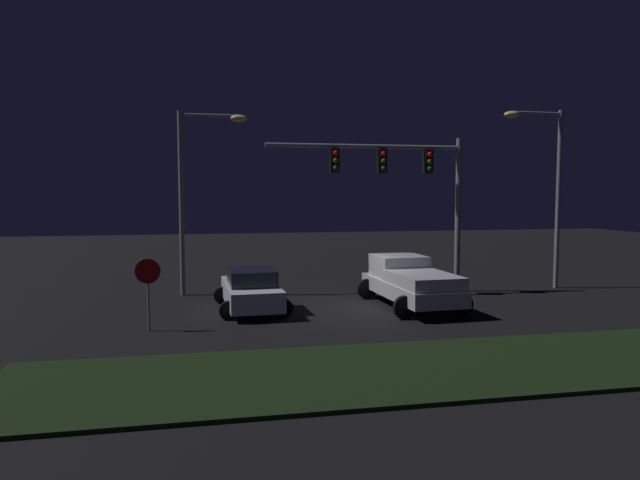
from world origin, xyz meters
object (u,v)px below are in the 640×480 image
Objects in this scene: traffic_signal_gantry at (404,176)px; street_lamp_right at (547,176)px; street_lamp_left at (196,178)px; stop_sign at (148,281)px; pickup_truck at (409,280)px; car_sedan at (251,290)px.

street_lamp_right is (6.53, -0.09, 0.05)m from traffic_signal_gantry.
stop_sign is at bearing -103.01° from street_lamp_left.
traffic_signal_gantry is 8.57m from street_lamp_left.
traffic_signal_gantry reaches higher than pickup_truck.
street_lamp_right is at bearing -82.25° from car_sedan.
pickup_truck is 2.46× the size of stop_sign.
car_sedan is 13.93m from street_lamp_right.
traffic_signal_gantry is 3.73× the size of stop_sign.
stop_sign is at bearing 125.47° from car_sedan.
street_lamp_left is 15.05m from street_lamp_right.
street_lamp_right is 17.44m from stop_sign.
pickup_truck is 9.43m from stop_sign.
pickup_truck is 0.70× the size of street_lamp_right.
street_lamp_left is at bearing 170.50° from traffic_signal_gantry.
street_lamp_right is at bearing -0.79° from traffic_signal_gantry.
street_lamp_left is at bearing 59.28° from pickup_truck.
traffic_signal_gantry is at bearing -9.50° from street_lamp_left.
pickup_truck is at bearing -28.16° from street_lamp_left.
stop_sign is (-3.34, -2.55, 0.82)m from car_sedan.
stop_sign is at bearing -153.82° from traffic_signal_gantry.
stop_sign is at bearing -163.79° from street_lamp_right.
car_sedan is 5.83m from street_lamp_left.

